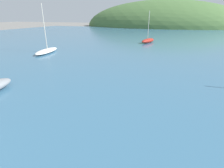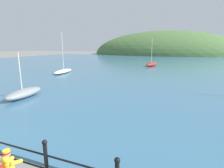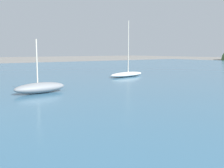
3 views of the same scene
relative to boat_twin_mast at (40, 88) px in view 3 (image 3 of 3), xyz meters
The scene contains 2 objects.
boat_twin_mast is the anchor object (origin of this frame).
boat_green_fishing 10.55m from the boat_twin_mast, 113.73° to the left, with size 2.07×4.23×4.84m.
Camera 3 is at (10.57, 1.32, 2.29)m, focal length 42.00 mm.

